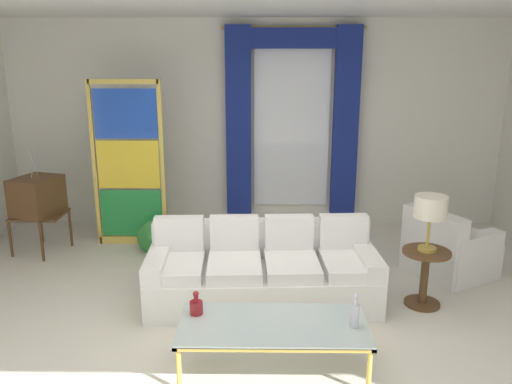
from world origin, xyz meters
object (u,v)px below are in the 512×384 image
object	(u,v)px
bottle_crystal_tall	(355,314)
stained_glass_divider	(129,168)
vintage_tv	(37,198)
couch_white_long	(262,272)
table_lamp_brass	(431,209)
armchair_white	(447,251)
bottle_blue_decanter	(196,306)
peacock_figurine	(152,239)
coffee_table	(273,327)
round_side_table	(425,273)

from	to	relation	value
bottle_crystal_tall	stained_glass_divider	world-z (taller)	stained_glass_divider
vintage_tv	stained_glass_divider	size ratio (longest dim) A/B	0.61
couch_white_long	stained_glass_divider	world-z (taller)	stained_glass_divider
couch_white_long	table_lamp_brass	distance (m)	1.80
armchair_white	vintage_tv	bearing A→B (deg)	172.55
bottle_blue_decanter	peacock_figurine	distance (m)	2.45
coffee_table	table_lamp_brass	world-z (taller)	table_lamp_brass
couch_white_long	table_lamp_brass	size ratio (longest dim) A/B	4.18
stained_glass_divider	round_side_table	size ratio (longest dim) A/B	3.70
bottle_crystal_tall	round_side_table	world-z (taller)	bottle_crystal_tall
coffee_table	peacock_figurine	bearing A→B (deg)	121.68
bottle_crystal_tall	round_side_table	xyz separation A→B (m)	(0.92, 1.18, -0.17)
bottle_crystal_tall	armchair_white	world-z (taller)	armchair_white
armchair_white	stained_glass_divider	xyz separation A→B (m)	(-3.92, 0.97, 0.77)
coffee_table	bottle_blue_decanter	world-z (taller)	bottle_blue_decanter
bottle_blue_decanter	stained_glass_divider	bearing A→B (deg)	114.13
bottle_crystal_tall	round_side_table	size ratio (longest dim) A/B	0.49
bottle_blue_decanter	armchair_white	distance (m)	3.23
peacock_figurine	round_side_table	distance (m)	3.32
couch_white_long	bottle_blue_decanter	bearing A→B (deg)	-116.59
stained_glass_divider	coffee_table	bearing A→B (deg)	-57.11
peacock_figurine	armchair_white	bearing A→B (deg)	-8.34
bottle_blue_decanter	vintage_tv	xyz separation A→B (m)	(-2.34, 2.41, 0.25)
round_side_table	stained_glass_divider	bearing A→B (deg)	153.03
coffee_table	stained_glass_divider	size ratio (longest dim) A/B	0.69
armchair_white	peacock_figurine	size ratio (longest dim) A/B	1.84
bottle_crystal_tall	stained_glass_divider	bearing A→B (deg)	130.55
armchair_white	stained_glass_divider	world-z (taller)	stained_glass_divider
couch_white_long	vintage_tv	size ratio (longest dim) A/B	1.77
vintage_tv	table_lamp_brass	xyz separation A→B (m)	(4.54, -1.43, 0.30)
couch_white_long	bottle_crystal_tall	distance (m)	1.50
peacock_figurine	round_side_table	size ratio (longest dim) A/B	1.01
stained_glass_divider	table_lamp_brass	xyz separation A→B (m)	(3.42, -1.74, -0.03)
bottle_crystal_tall	couch_white_long	bearing A→B (deg)	119.40
table_lamp_brass	bottle_crystal_tall	bearing A→B (deg)	-128.02
bottle_blue_decanter	couch_white_long	bearing A→B (deg)	63.41
peacock_figurine	coffee_table	bearing A→B (deg)	-58.32
vintage_tv	peacock_figurine	bearing A→B (deg)	-5.30
bottle_blue_decanter	stained_glass_divider	distance (m)	3.04
round_side_table	table_lamp_brass	distance (m)	0.67
coffee_table	bottle_blue_decanter	bearing A→B (deg)	166.86
vintage_tv	round_side_table	world-z (taller)	vintage_tv
bottle_crystal_tall	armchair_white	bearing A→B (deg)	53.89
coffee_table	couch_white_long	bearing A→B (deg)	94.05
armchair_white	round_side_table	distance (m)	0.92
round_side_table	couch_white_long	bearing A→B (deg)	176.02
coffee_table	stained_glass_divider	distance (m)	3.48
peacock_figurine	table_lamp_brass	size ratio (longest dim) A/B	1.05
couch_white_long	peacock_figurine	xyz separation A→B (m)	(-1.41, 1.18, -0.09)
peacock_figurine	stained_glass_divider	bearing A→B (deg)	128.98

